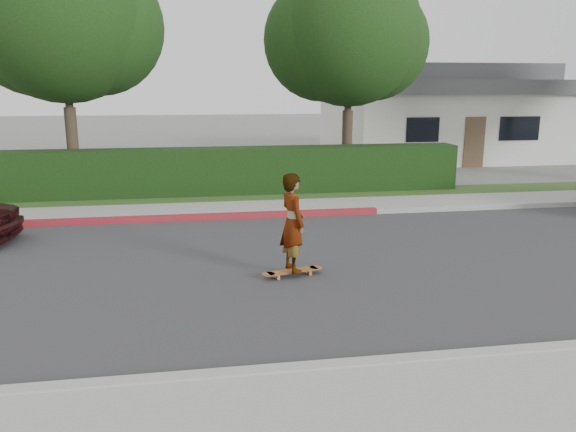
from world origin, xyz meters
name	(u,v)px	position (x,y,z in m)	size (l,w,h in m)	color
ground	(392,261)	(0.00, 0.00, 0.00)	(120.00, 120.00, 0.00)	slate
road	(392,261)	(0.00, 0.00, 0.01)	(60.00, 8.00, 0.01)	#2D2D30
curb_near	(505,355)	(0.00, -4.10, 0.07)	(60.00, 0.20, 0.15)	#9E9E99
sidewalk_near	(549,394)	(0.00, -5.00, 0.06)	(60.00, 1.60, 0.12)	gray
curb_far	(339,212)	(0.00, 4.10, 0.07)	(60.00, 0.20, 0.15)	#9E9E99
curb_red_section	(146,219)	(-5.00, 4.10, 0.08)	(12.00, 0.21, 0.15)	maroon
sidewalk_far	(331,206)	(0.00, 5.00, 0.06)	(60.00, 1.60, 0.12)	gray
planting_strip	(319,196)	(0.00, 6.60, 0.05)	(60.00, 1.60, 0.10)	#2D4C1E
hedge	(220,172)	(-3.00, 7.20, 0.75)	(15.00, 1.00, 1.50)	black
tree_left	(63,20)	(-7.51, 8.69, 5.26)	(5.99, 5.21, 8.00)	#33261C
tree_center	(348,38)	(1.49, 9.19, 4.90)	(5.66, 4.84, 7.44)	#33261C
house	(440,113)	(8.00, 16.00, 2.10)	(10.60, 8.60, 4.30)	beige
skateboard	(293,271)	(-2.07, -0.57, 0.10)	(1.17, 0.50, 0.11)	#BD6334
skateboarder	(293,223)	(-2.07, -0.57, 0.99)	(0.64, 0.42, 1.75)	white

